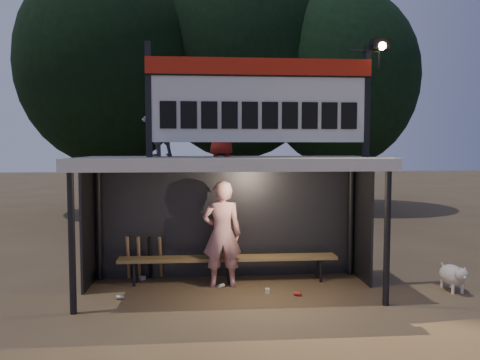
# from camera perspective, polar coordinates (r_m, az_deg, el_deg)

# --- Properties ---
(ground) EXTENTS (80.00, 80.00, 0.00)m
(ground) POSITION_cam_1_polar(r_m,az_deg,el_deg) (8.29, -1.19, -13.42)
(ground) COLOR brown
(ground) RESTS_ON ground
(player) EXTENTS (0.69, 0.46, 1.90)m
(player) POSITION_cam_1_polar(r_m,az_deg,el_deg) (8.35, -2.20, -6.59)
(player) COLOR white
(player) RESTS_ON ground
(child_a) EXTENTS (0.72, 0.72, 1.18)m
(child_a) POSITION_cam_1_polar(r_m,az_deg,el_deg) (8.36, -10.12, 6.87)
(child_a) COLOR slate
(child_a) RESTS_ON dugout_shelter
(child_b) EXTENTS (0.56, 0.40, 1.06)m
(child_b) POSITION_cam_1_polar(r_m,az_deg,el_deg) (8.24, -2.28, 6.57)
(child_b) COLOR maroon
(child_b) RESTS_ON dugout_shelter
(dugout_shelter) EXTENTS (5.10, 2.08, 2.32)m
(dugout_shelter) POSITION_cam_1_polar(r_m,az_deg,el_deg) (8.18, -1.31, -0.46)
(dugout_shelter) COLOR #3E3E41
(dugout_shelter) RESTS_ON ground
(scoreboard_assembly) EXTENTS (4.10, 0.27, 1.99)m
(scoreboard_assembly) POSITION_cam_1_polar(r_m,az_deg,el_deg) (8.00, 2.83, 10.04)
(scoreboard_assembly) COLOR black
(scoreboard_assembly) RESTS_ON dugout_shelter
(bench) EXTENTS (4.00, 0.35, 0.48)m
(bench) POSITION_cam_1_polar(r_m,az_deg,el_deg) (8.71, -1.41, -9.61)
(bench) COLOR olive
(bench) RESTS_ON ground
(tree_left) EXTENTS (6.46, 6.46, 9.27)m
(tree_left) POSITION_cam_1_polar(r_m,az_deg,el_deg) (18.50, -15.95, 13.28)
(tree_left) COLOR #2F1E15
(tree_left) RESTS_ON ground
(tree_mid) EXTENTS (7.22, 7.22, 10.36)m
(tree_mid) POSITION_cam_1_polar(r_m,az_deg,el_deg) (19.80, -0.24, 14.72)
(tree_mid) COLOR black
(tree_mid) RESTS_ON ground
(tree_right) EXTENTS (6.08, 6.08, 8.72)m
(tree_right) POSITION_cam_1_polar(r_m,az_deg,el_deg) (19.38, 12.13, 11.94)
(tree_right) COLOR black
(tree_right) RESTS_ON ground
(dog) EXTENTS (0.36, 0.81, 0.49)m
(dog) POSITION_cam_1_polar(r_m,az_deg,el_deg) (9.01, 24.58, -10.53)
(dog) COLOR beige
(dog) RESTS_ON ground
(bats) EXTENTS (0.67, 0.35, 0.84)m
(bats) POSITION_cam_1_polar(r_m,az_deg,el_deg) (9.03, -11.59, -9.23)
(bats) COLOR #A1714B
(bats) RESTS_ON ground
(litter) EXTENTS (3.06, 1.27, 0.08)m
(litter) POSITION_cam_1_polar(r_m,az_deg,el_deg) (8.38, -3.75, -12.97)
(litter) COLOR red
(litter) RESTS_ON ground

